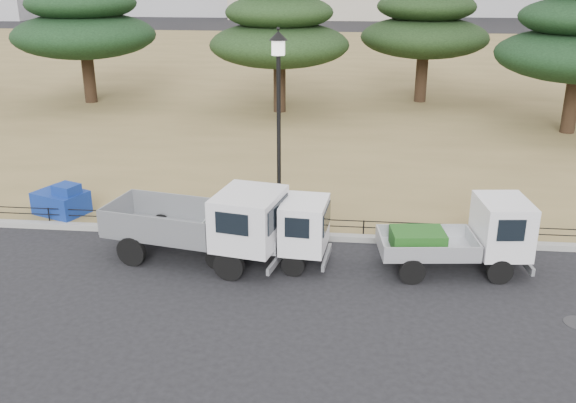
# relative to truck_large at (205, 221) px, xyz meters

# --- Properties ---
(ground) EXTENTS (220.00, 220.00, 0.00)m
(ground) POSITION_rel_truck_large_xyz_m (1.98, -0.97, -1.08)
(ground) COLOR black
(lawn) EXTENTS (120.00, 56.00, 0.15)m
(lawn) POSITION_rel_truck_large_xyz_m (1.98, 29.63, -1.01)
(lawn) COLOR olive
(lawn) RESTS_ON ground
(curb) EXTENTS (120.00, 0.25, 0.16)m
(curb) POSITION_rel_truck_large_xyz_m (1.98, 1.63, -1.00)
(curb) COLOR gray
(curb) RESTS_ON ground
(truck_large) EXTENTS (4.72, 2.58, 1.95)m
(truck_large) POSITION_rel_truck_large_xyz_m (0.00, 0.00, 0.00)
(truck_large) COLOR black
(truck_large) RESTS_ON ground
(truck_kei_front) EXTENTS (3.35, 1.66, 1.72)m
(truck_kei_front) POSITION_rel_truck_large_xyz_m (1.71, 0.07, -0.23)
(truck_kei_front) COLOR black
(truck_kei_front) RESTS_ON ground
(truck_kei_rear) EXTENTS (3.66, 1.88, 1.84)m
(truck_kei_rear) POSITION_rel_truck_large_xyz_m (6.40, 0.11, -0.16)
(truck_kei_rear) COLOR black
(truck_kei_rear) RESTS_ON ground
(street_lamp) EXTENTS (0.48, 0.48, 5.38)m
(street_lamp) POSITION_rel_truck_large_xyz_m (1.64, 1.93, 2.71)
(street_lamp) COLOR black
(street_lamp) RESTS_ON lawn
(pipe_fence) EXTENTS (38.00, 0.04, 0.40)m
(pipe_fence) POSITION_rel_truck_large_xyz_m (1.98, 1.78, -0.64)
(pipe_fence) COLOR black
(pipe_fence) RESTS_ON lawn
(tarp_pile) EXTENTS (1.72, 1.51, 0.95)m
(tarp_pile) POSITION_rel_truck_large_xyz_m (-4.89, 2.42, -0.55)
(tarp_pile) COLOR navy
(tarp_pile) RESTS_ON lawn
(pine_west_near) EXTENTS (7.31, 7.31, 7.31)m
(pine_west_near) POSITION_rel_truck_large_xyz_m (-10.47, 18.29, 3.28)
(pine_west_near) COLOR black
(pine_west_near) RESTS_ON lawn
(pine_center_left) EXTENTS (6.78, 6.78, 6.89)m
(pine_center_left) POSITION_rel_truck_large_xyz_m (-0.14, 17.03, 3.05)
(pine_center_left) COLOR black
(pine_center_left) RESTS_ON lawn
(pine_center_right) EXTENTS (6.63, 6.63, 7.03)m
(pine_center_right) POSITION_rel_truck_large_xyz_m (7.07, 20.33, 3.14)
(pine_center_right) COLOR black
(pine_center_right) RESTS_ON lawn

